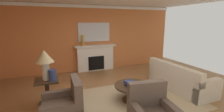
{
  "coord_description": "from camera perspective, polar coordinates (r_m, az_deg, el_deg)",
  "views": [
    {
      "loc": [
        -1.68,
        -3.75,
        2.12
      ],
      "look_at": [
        0.23,
        1.06,
        1.0
      ],
      "focal_mm": 25.45,
      "sensor_mm": 36.0,
      "label": 1
    }
  ],
  "objects": [
    {
      "name": "sofa",
      "position": [
        5.57,
        22.96,
        -7.89
      ],
      "size": [
        0.94,
        2.12,
        0.85
      ],
      "color": "beige",
      "rests_on": "ground_plane"
    },
    {
      "name": "side_table",
      "position": [
        4.45,
        -22.17,
        -11.49
      ],
      "size": [
        0.56,
        0.56,
        0.7
      ],
      "color": "#3D2D1E",
      "rests_on": "ground_plane"
    },
    {
      "name": "table_lamp",
      "position": [
        4.2,
        -23.07,
        -1.09
      ],
      "size": [
        0.44,
        0.44,
        0.75
      ],
      "color": "beige",
      "rests_on": "side_table"
    },
    {
      "name": "mantel_mirror",
      "position": [
        7.0,
        -6.44,
        8.53
      ],
      "size": [
        1.4,
        0.04,
        0.8
      ],
      "primitive_type": "cube",
      "color": "silver"
    },
    {
      "name": "armchair_near_window",
      "position": [
        3.68,
        -16.87,
        -17.83
      ],
      "size": [
        0.82,
        0.82,
        0.95
      ],
      "color": "brown",
      "rests_on": "ground_plane"
    },
    {
      "name": "fireplace",
      "position": [
        7.05,
        -5.96,
        -0.83
      ],
      "size": [
        1.8,
        0.35,
        1.13
      ],
      "color": "white",
      "rests_on": "ground_plane"
    },
    {
      "name": "book_red_cover",
      "position": [
        4.38,
        5.62,
        -9.91
      ],
      "size": [
        0.23,
        0.19,
        0.05
      ],
      "primitive_type": "cube",
      "rotation": [
        0.0,
        0.0,
        -0.24
      ],
      "color": "navy",
      "rests_on": "coffee_table"
    },
    {
      "name": "coffee_table",
      "position": [
        4.43,
        7.5,
        -11.62
      ],
      "size": [
        1.0,
        1.0,
        0.45
      ],
      "color": "#3D2D1E",
      "rests_on": "ground_plane"
    },
    {
      "name": "vase_mantel_left",
      "position": [
        6.74,
        -10.52,
        5.5
      ],
      "size": [
        0.11,
        0.11,
        0.45
      ],
      "primitive_type": "cylinder",
      "color": "#B7892D",
      "rests_on": "fireplace"
    },
    {
      "name": "book_small_novel",
      "position": [
        4.22,
        6.21,
        -9.25
      ],
      "size": [
        0.25,
        0.23,
        0.06
      ],
      "primitive_type": "cube",
      "rotation": [
        0.0,
        0.0,
        0.21
      ],
      "color": "navy",
      "rests_on": "coffee_table"
    },
    {
      "name": "crown_moulding",
      "position": [
        6.99,
        -8.05,
        17.22
      ],
      "size": [
        7.94,
        0.08,
        0.12
      ],
      "primitive_type": "cube",
      "color": "white"
    },
    {
      "name": "area_rug",
      "position": [
        4.58,
        7.38,
        -15.4
      ],
      "size": [
        3.54,
        2.37,
        0.01
      ],
      "primitive_type": "cube",
      "color": "tan",
      "rests_on": "ground_plane"
    },
    {
      "name": "vase_on_side_table",
      "position": [
        4.18,
        -20.6,
        -6.44
      ],
      "size": [
        0.18,
        0.18,
        0.28
      ],
      "primitive_type": "cylinder",
      "color": "navy",
      "rests_on": "side_table"
    },
    {
      "name": "book_art_folio",
      "position": [
        4.33,
        9.55,
        -9.61
      ],
      "size": [
        0.2,
        0.18,
        0.05
      ],
      "primitive_type": "cube",
      "rotation": [
        0.0,
        0.0,
        -0.03
      ],
      "color": "navy",
      "rests_on": "coffee_table"
    },
    {
      "name": "wall_fireplace",
      "position": [
        7.07,
        -7.89,
        6.35
      ],
      "size": [
        7.94,
        0.12,
        2.82
      ],
      "primitive_type": "cube",
      "color": "#CC723D",
      "rests_on": "ground_plane"
    },
    {
      "name": "ground_plane",
      "position": [
        4.62,
        2.24,
        -15.09
      ],
      "size": [
        9.54,
        9.54,
        0.0
      ],
      "primitive_type": "plane",
      "color": "olive"
    }
  ]
}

